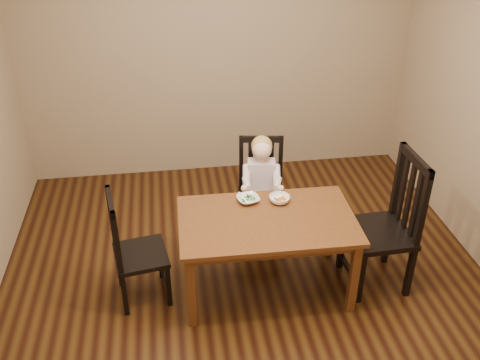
{
  "coord_description": "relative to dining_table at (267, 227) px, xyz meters",
  "views": [
    {
      "loc": [
        -0.54,
        -3.27,
        2.97
      ],
      "look_at": [
        -0.03,
        0.25,
        0.85
      ],
      "focal_mm": 40.0,
      "sensor_mm": 36.0,
      "label": 1
    }
  ],
  "objects": [
    {
      "name": "room",
      "position": [
        -0.14,
        0.03,
        0.76
      ],
      "size": [
        4.01,
        4.01,
        2.71
      ],
      "color": "#40250D",
      "rests_on": "ground"
    },
    {
      "name": "dining_table",
      "position": [
        0.0,
        0.0,
        0.0
      ],
      "size": [
        1.35,
        0.83,
        0.67
      ],
      "rotation": [
        0.0,
        0.0,
        -0.02
      ],
      "color": "#4D2312",
      "rests_on": "room"
    },
    {
      "name": "chair_child",
      "position": [
        0.09,
        0.74,
        -0.14
      ],
      "size": [
        0.46,
        0.44,
        0.93
      ],
      "rotation": [
        0.0,
        0.0,
        2.99
      ],
      "color": "black",
      "rests_on": "room"
    },
    {
      "name": "chair_left",
      "position": [
        -1.01,
        0.04,
        -0.14
      ],
      "size": [
        0.45,
        0.46,
        0.94
      ],
      "rotation": [
        0.0,
        0.0,
        -1.41
      ],
      "color": "black",
      "rests_on": "room"
    },
    {
      "name": "chair_right",
      "position": [
        0.94,
        -0.05,
        -0.04
      ],
      "size": [
        0.49,
        0.51,
        1.14
      ],
      "rotation": [
        0.0,
        0.0,
        1.6
      ],
      "color": "black",
      "rests_on": "room"
    },
    {
      "name": "toddler",
      "position": [
        0.08,
        0.69,
        0.0
      ],
      "size": [
        0.37,
        0.44,
        0.54
      ],
      "primitive_type": null,
      "rotation": [
        0.0,
        0.0,
        2.99
      ],
      "color": "silver",
      "rests_on": "chair_child"
    },
    {
      "name": "bowl_peas",
      "position": [
        -0.11,
        0.26,
        0.1
      ],
      "size": [
        0.21,
        0.21,
        0.04
      ],
      "primitive_type": "imported",
      "rotation": [
        0.0,
        0.0,
        0.22
      ],
      "color": "white",
      "rests_on": "dining_table"
    },
    {
      "name": "bowl_veg",
      "position": [
        0.14,
        0.22,
        0.1
      ],
      "size": [
        0.2,
        0.2,
        0.05
      ],
      "primitive_type": "imported",
      "rotation": [
        0.0,
        0.0,
        -0.26
      ],
      "color": "white",
      "rests_on": "dining_table"
    },
    {
      "name": "fork",
      "position": [
        -0.15,
        0.24,
        0.12
      ],
      "size": [
        0.08,
        0.12,
        0.05
      ],
      "rotation": [
        0.0,
        0.0,
        0.53
      ],
      "color": "silver",
      "rests_on": "bowl_peas"
    }
  ]
}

